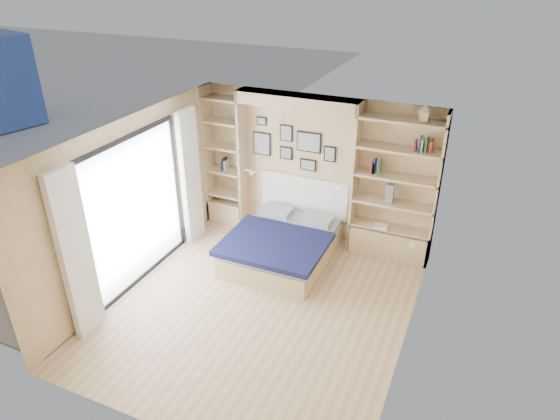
% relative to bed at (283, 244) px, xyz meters
% --- Properties ---
extents(ground, '(4.50, 4.50, 0.00)m').
position_rel_bed_xyz_m(ground, '(0.21, -1.29, -0.26)').
color(ground, tan).
rests_on(ground, ground).
extents(room_shell, '(4.50, 4.50, 4.50)m').
position_rel_bed_xyz_m(room_shell, '(-0.17, 0.23, 0.82)').
color(room_shell, beige).
rests_on(room_shell, ground).
extents(bed, '(1.57, 1.92, 1.07)m').
position_rel_bed_xyz_m(bed, '(0.00, 0.00, 0.00)').
color(bed, '#DEC488').
rests_on(bed, ground).
extents(photo_gallery, '(1.48, 0.02, 0.82)m').
position_rel_bed_xyz_m(photo_gallery, '(-0.24, 0.93, 1.34)').
color(photo_gallery, black).
rests_on(photo_gallery, ground).
extents(reading_lamps, '(1.92, 0.12, 0.15)m').
position_rel_bed_xyz_m(reading_lamps, '(-0.09, 0.71, 0.84)').
color(reading_lamps, silver).
rests_on(reading_lamps, ground).
extents(shelf_decor, '(3.52, 0.23, 2.03)m').
position_rel_bed_xyz_m(shelf_decor, '(1.27, 0.78, 1.42)').
color(shelf_decor, maroon).
rests_on(shelf_decor, ground).
extents(deck, '(3.20, 4.00, 0.05)m').
position_rel_bed_xyz_m(deck, '(-3.39, -1.29, -0.26)').
color(deck, brown).
rests_on(deck, ground).
extents(deck_chair, '(0.56, 0.91, 0.90)m').
position_rel_bed_xyz_m(deck_chair, '(-3.45, -1.20, 0.17)').
color(deck_chair, tan).
rests_on(deck_chair, ground).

